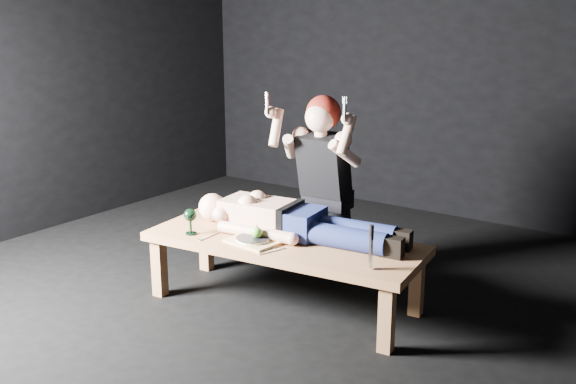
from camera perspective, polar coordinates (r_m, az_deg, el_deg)
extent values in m
plane|color=black|center=(4.42, -1.68, -9.17)|extent=(5.00, 5.00, 0.00)
plane|color=black|center=(6.22, 12.43, 11.81)|extent=(5.00, 0.00, 5.00)
cube|color=#AD723D|center=(4.21, -0.39, -7.06)|extent=(1.85, 0.87, 0.45)
cube|color=tan|center=(4.07, -3.08, -4.37)|extent=(0.34, 0.26, 0.02)
cylinder|color=white|center=(4.06, -3.08, -4.13)|extent=(0.23, 0.23, 0.02)
sphere|color=green|center=(4.04, -2.74, -3.58)|extent=(0.07, 0.07, 0.07)
cube|color=#B2B2B7|center=(4.20, -7.01, -3.91)|extent=(0.02, 0.19, 0.01)
cube|color=#B2B2B7|center=(3.92, -1.42, -5.21)|extent=(0.08, 0.19, 0.01)
cube|color=#B2B2B7|center=(4.04, -1.42, -4.59)|extent=(0.14, 0.15, 0.01)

